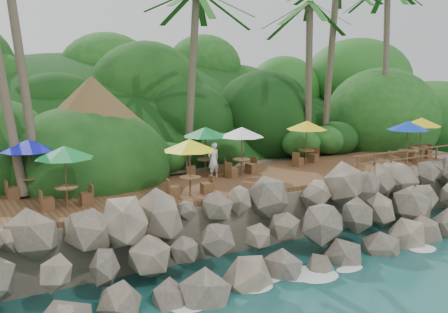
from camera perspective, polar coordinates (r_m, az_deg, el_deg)
ground at (r=19.20m, az=9.34°, el=-12.85°), size 140.00×140.00×0.00m
land_base at (r=32.26m, az=-9.03°, el=-1.38°), size 32.00×25.20×2.10m
jungle_hill at (r=39.42m, az=-12.99°, el=-0.95°), size 44.80×28.00×15.40m
seawall at (r=20.26m, az=5.80°, el=-8.03°), size 29.00×4.00×2.30m
terrace at (r=23.20m, az=-0.00°, el=-2.92°), size 26.00×5.00×0.20m
jungle_foliage at (r=31.59m, az=-8.31°, el=-3.56°), size 44.00×16.00×12.00m
foam_line at (r=19.40m, az=8.77°, el=-12.48°), size 25.20×0.80×0.06m
palapa at (r=24.16m, az=-14.21°, el=5.92°), size 4.85×4.85×4.60m
dining_clusters at (r=22.69m, az=0.12°, el=1.86°), size 25.14×5.20×2.26m
railing at (r=27.07m, az=19.35°, el=-0.07°), size 7.20×0.10×1.00m
waiter at (r=23.64m, az=-1.16°, el=-0.39°), size 0.66×0.49×1.64m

